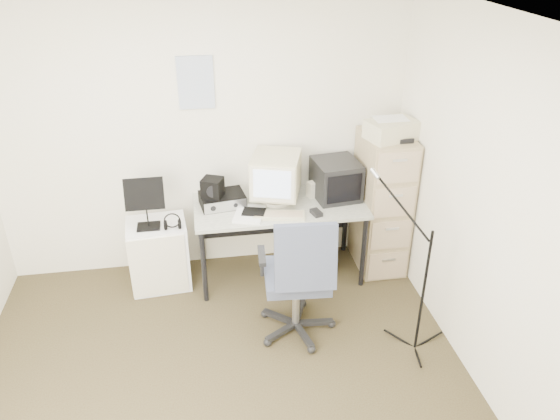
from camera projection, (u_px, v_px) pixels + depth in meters
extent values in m
cube|color=#372B18|center=(224.00, 401.00, 3.80)|extent=(3.60, 3.60, 0.01)
cube|color=white|center=(199.00, 27.00, 2.60)|extent=(3.60, 3.60, 0.01)
cube|color=#F2E8C4|center=(202.00, 139.00, 4.76)|extent=(3.60, 0.02, 2.50)
cube|color=#F2E8C4|center=(499.00, 224.00, 3.45)|extent=(0.02, 3.60, 2.50)
cube|color=white|center=(196.00, 83.00, 4.51)|extent=(0.30, 0.02, 0.44)
cube|color=tan|center=(382.00, 203.00, 4.99)|extent=(0.40, 0.60, 1.30)
cube|color=#B6AF8F|center=(392.00, 130.00, 4.59)|extent=(0.47, 0.38, 0.16)
cube|color=beige|center=(280.00, 240.00, 4.97)|extent=(1.50, 0.70, 0.73)
cube|color=#B6AF8F|center=(276.00, 179.00, 4.75)|extent=(0.50, 0.52, 0.44)
cube|color=black|center=(336.00, 179.00, 4.85)|extent=(0.42, 0.44, 0.34)
cube|color=beige|center=(312.00, 189.00, 4.89)|extent=(0.10, 0.10, 0.14)
cube|color=#B6AF8F|center=(279.00, 215.00, 4.59)|extent=(0.46, 0.23, 0.02)
cube|color=black|center=(316.00, 213.00, 4.62)|extent=(0.10, 0.13, 0.04)
cube|color=black|center=(222.00, 199.00, 4.76)|extent=(0.41, 0.32, 0.11)
cube|color=black|center=(213.00, 187.00, 4.66)|extent=(0.22, 0.21, 0.17)
cube|color=white|center=(249.00, 214.00, 4.62)|extent=(0.32, 0.37, 0.02)
cube|color=#B6AF8F|center=(318.00, 248.00, 5.17)|extent=(0.26, 0.43, 0.38)
cube|color=#4E556B|center=(296.00, 274.00, 4.18)|extent=(0.68, 0.68, 1.10)
cube|color=white|center=(159.00, 254.00, 4.85)|extent=(0.53, 0.44, 0.63)
cube|color=black|center=(146.00, 203.00, 4.54)|extent=(0.36, 0.25, 0.47)
torus|color=black|center=(172.00, 224.00, 4.61)|extent=(0.20, 0.20, 0.03)
cylinder|color=black|center=(426.00, 274.00, 3.93)|extent=(0.03, 0.03, 1.38)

